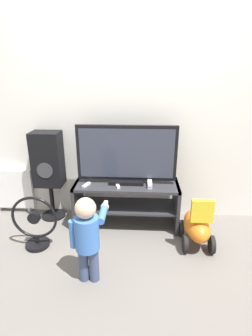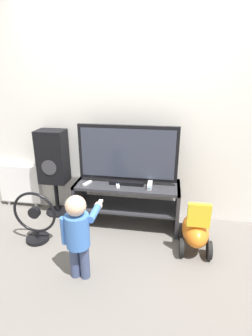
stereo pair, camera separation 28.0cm
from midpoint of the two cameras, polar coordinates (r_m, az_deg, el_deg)
ground_plane at (r=3.02m, az=2.30°, el=-14.30°), size 16.00×16.00×0.00m
wall_back at (r=3.04m, az=3.94°, el=12.37°), size 10.00×0.06×2.60m
tv_stand at (r=3.04m, az=2.93°, el=-6.48°), size 1.18×0.44×0.53m
television at (r=2.87m, az=3.16°, el=2.71°), size 1.10×0.20×0.66m
game_console at (r=2.88m, az=8.02°, el=-3.65°), size 0.05×0.19×0.05m
remote_primary at (r=2.94m, az=-5.74°, el=-3.37°), size 0.08×0.13×0.03m
remote_secondary at (r=2.88m, az=0.97°, el=-3.83°), size 0.07×0.13×0.03m
child at (r=2.26m, az=-6.80°, el=-13.48°), size 0.30×0.45×0.79m
speaker_tower at (r=3.24m, az=-13.26°, el=1.80°), size 0.33×0.30×1.08m
floor_fan at (r=2.91m, az=-16.54°, el=-10.77°), size 0.47×0.24×0.57m
ride_on_toy at (r=2.82m, az=17.71°, el=-12.83°), size 0.30×0.51×0.58m
radiator at (r=3.70m, az=-20.06°, el=-3.30°), size 0.56×0.08×0.57m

